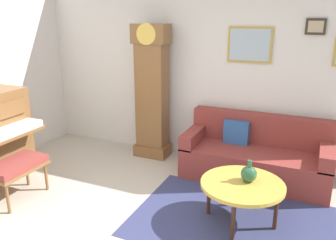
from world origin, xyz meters
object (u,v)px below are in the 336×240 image
coffee_table (242,186)px  green_jug (249,174)px  couch (255,156)px  piano_bench (16,167)px  grandfather_clock (152,96)px

coffee_table → green_jug: bearing=52.0°
couch → piano_bench: bearing=-145.4°
couch → coffee_table: 1.14m
couch → green_jug: (0.11, -1.08, 0.23)m
piano_bench → couch: 3.05m
couch → green_jug: couch is taller
piano_bench → grandfather_clock: grandfather_clock is taller
coffee_table → green_jug: size_ratio=3.67×
grandfather_clock → couch: grandfather_clock is taller
grandfather_clock → green_jug: 2.15m
piano_bench → green_jug: green_jug is taller
coffee_table → green_jug: 0.14m
grandfather_clock → green_jug: size_ratio=8.46×
couch → coffee_table: (0.06, -1.14, 0.11)m
piano_bench → couch: couch is taller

